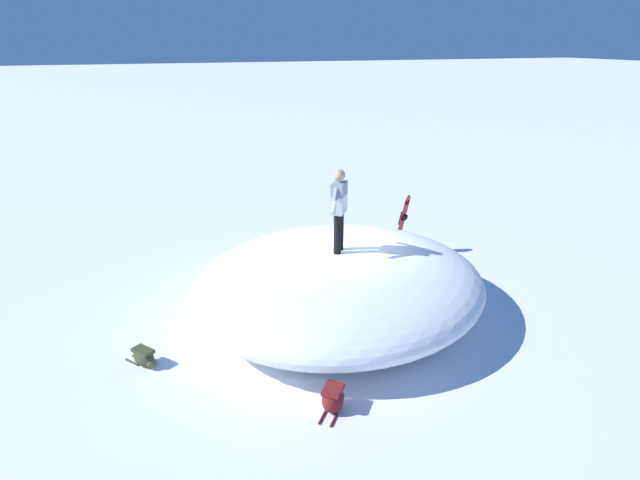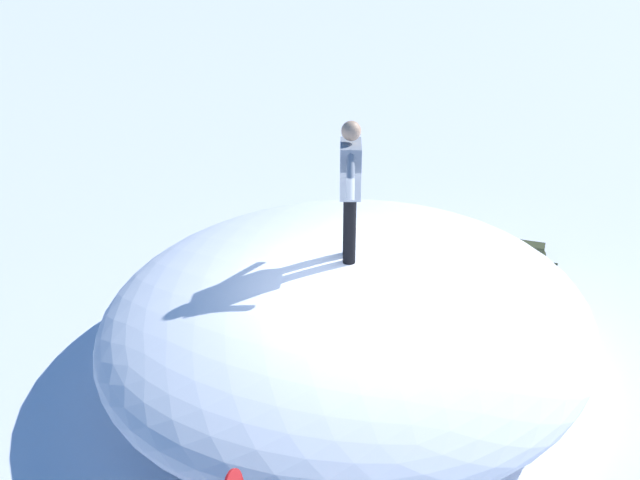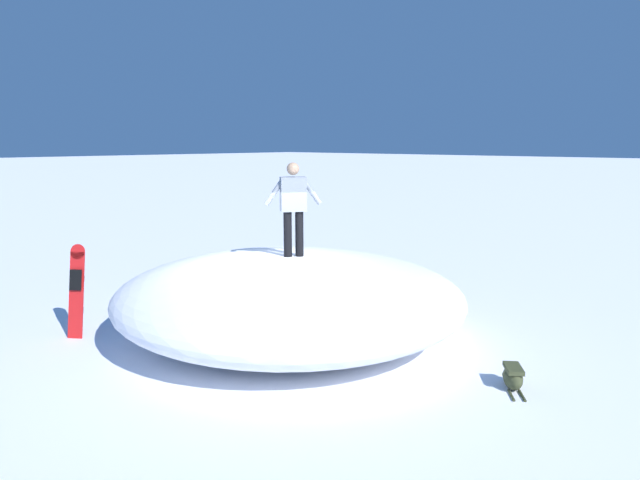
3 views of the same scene
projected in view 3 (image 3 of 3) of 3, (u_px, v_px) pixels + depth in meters
ground at (259, 342)px, 9.22m from camera, size 240.00×240.00×0.00m
snow_mound at (289, 296)px, 9.44m from camera, size 7.85×8.00×1.40m
snowboarder_standing at (293, 204)px, 9.17m from camera, size 0.84×0.64×1.59m
snowboard_primary_upright at (77, 289)px, 9.40m from camera, size 0.43×0.41×1.59m
backpack_near at (513, 377)px, 7.46m from camera, size 0.64×0.54×0.32m
backpack_far at (431, 303)px, 10.74m from camera, size 0.63×0.58×0.40m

